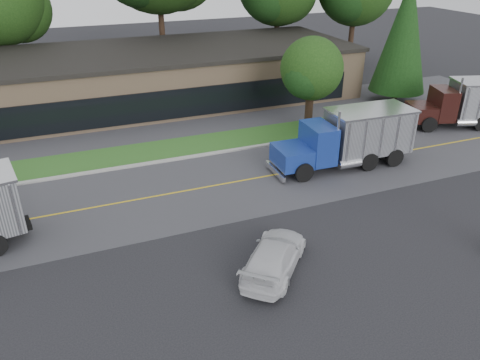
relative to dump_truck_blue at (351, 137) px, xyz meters
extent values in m
plane|color=#2C2C30|center=(-9.31, -8.70, -1.81)|extent=(140.00, 140.00, 0.00)
cube|color=#4B4B4F|center=(-9.31, 0.30, -1.81)|extent=(60.00, 8.00, 0.02)
cube|color=gold|center=(-9.31, 0.30, -1.81)|extent=(60.00, 0.12, 0.01)
cube|color=#9E9E99|center=(-9.31, 4.50, -1.81)|extent=(60.00, 0.30, 0.12)
cube|color=#306221|center=(-9.31, 6.30, -1.81)|extent=(60.00, 3.40, 0.03)
cube|color=#4B4B4F|center=(-9.31, 11.30, -1.81)|extent=(60.00, 7.00, 0.02)
cube|color=tan|center=(-7.31, 17.30, 0.19)|extent=(32.00, 12.00, 4.00)
cylinder|color=#382619|center=(-19.31, 25.30, 0.28)|extent=(0.56, 0.56, 4.18)
sphere|color=#15340E|center=(-17.88, 26.26, 5.00)|extent=(5.73, 5.73, 5.73)
cylinder|color=#382619|center=(-5.31, 25.30, 1.33)|extent=(0.56, 0.56, 6.28)
cylinder|color=#382619|center=(6.69, 24.30, 0.48)|extent=(0.56, 0.56, 4.57)
cylinder|color=#382619|center=(14.69, 22.30, 0.38)|extent=(0.56, 0.56, 4.38)
cylinder|color=#382619|center=(10.69, 9.30, -1.31)|extent=(0.44, 0.44, 1.00)
cone|color=black|center=(10.69, 9.30, 3.84)|extent=(4.52, 4.52, 9.24)
cylinder|color=#382619|center=(0.69, 6.30, -0.62)|extent=(0.56, 0.56, 2.37)
sphere|color=#15340E|center=(0.69, 6.30, 2.59)|extent=(4.33, 4.33, 4.33)
sphere|color=#15340E|center=(1.50, 6.84, 2.05)|extent=(3.25, 3.25, 3.25)
sphere|color=black|center=(0.01, 5.90, 2.19)|extent=(2.98, 2.98, 2.98)
cube|color=black|center=(-0.24, 0.01, -1.24)|extent=(8.21, 1.28, 0.28)
cube|color=navy|center=(-3.80, 0.13, -0.69)|extent=(2.03, 2.37, 1.10)
cube|color=navy|center=(-2.20, 0.08, -0.09)|extent=(1.50, 2.45, 2.20)
cube|color=black|center=(-2.82, 0.10, 0.31)|extent=(0.13, 2.10, 0.90)
cube|color=silver|center=(1.18, -0.04, 0.21)|extent=(4.97, 2.67, 2.50)
cube|color=silver|center=(1.18, -0.04, 1.51)|extent=(5.13, 2.82, 0.12)
cylinder|color=black|center=(-3.58, 1.27, -1.24)|extent=(1.11, 0.39, 1.10)
cylinder|color=black|center=(-3.66, -1.02, -1.24)|extent=(1.11, 0.39, 1.10)
cylinder|color=black|center=(1.57, 1.10, -1.24)|extent=(1.11, 0.39, 1.10)
cylinder|color=black|center=(1.50, -1.20, -1.24)|extent=(1.11, 0.39, 1.10)
cube|color=black|center=(11.62, 2.69, -1.24)|extent=(7.35, 3.23, 0.28)
cube|color=black|center=(8.55, 3.68, -0.69)|extent=(2.39, 2.73, 1.10)
cube|color=black|center=(9.93, 3.24, -0.09)|extent=(1.96, 2.68, 2.20)
cube|color=black|center=(9.40, 3.41, 0.31)|extent=(0.70, 2.02, 0.90)
cylinder|color=black|center=(9.06, 4.73, -1.24)|extent=(1.15, 0.67, 1.10)
cylinder|color=black|center=(8.35, 2.54, -1.24)|extent=(1.15, 0.67, 1.10)
cylinder|color=black|center=(13.50, 3.29, -1.24)|extent=(1.15, 0.67, 1.10)
imported|color=silver|center=(-8.66, -7.69, -1.14)|extent=(4.47, 4.68, 1.34)
camera|label=1|loc=(-15.72, -21.67, 10.29)|focal=35.00mm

